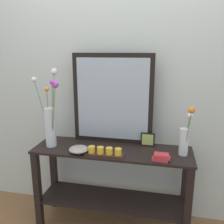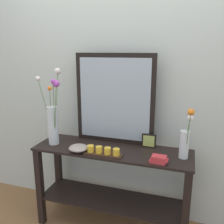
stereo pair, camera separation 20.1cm
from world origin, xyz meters
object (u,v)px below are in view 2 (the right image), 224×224
tall_vase_left (53,118)px  book_stack (159,159)px  mirror_leaning (115,99)px  picture_frame_small (149,141)px  vase_right (185,140)px  candle_tray (103,152)px  console_table (112,178)px  decorative_bowl (78,148)px

tall_vase_left → book_stack: 0.99m
mirror_leaning → picture_frame_small: mirror_leaning is taller
vase_right → candle_tray: bearing=-168.1°
vase_right → tall_vase_left: bearing=-177.9°
candle_tray → book_stack: size_ratio=2.22×
console_table → book_stack: bearing=-18.6°
tall_vase_left → candle_tray: (0.51, -0.09, -0.22)m
console_table → picture_frame_small: (0.29, 0.13, 0.34)m
mirror_leaning → picture_frame_small: 0.48m
decorative_bowl → book_stack: 0.67m
mirror_leaning → decorative_bowl: size_ratio=4.94×
mirror_leaning → candle_tray: size_ratio=2.54×
candle_tray → decorative_bowl: (-0.22, -0.00, 0.00)m
book_stack → tall_vase_left: bearing=174.2°
candle_tray → book_stack: bearing=-0.9°
candle_tray → decorative_bowl: bearing=-179.8°
candle_tray → book_stack: candle_tray is taller
tall_vase_left → vase_right: (1.14, 0.04, -0.09)m
vase_right → console_table: bearing=180.0°
vase_right → mirror_leaning: bearing=164.5°
tall_vase_left → candle_tray: 0.56m
decorative_bowl → book_stack: size_ratio=1.14×
mirror_leaning → candle_tray: mirror_leaning is taller
tall_vase_left → decorative_bowl: bearing=-17.8°
picture_frame_small → book_stack: 0.30m
mirror_leaning → candle_tray: (0.00, -0.31, -0.38)m
vase_right → book_stack: vase_right is taller
vase_right → book_stack: (-0.18, -0.14, -0.13)m
vase_right → book_stack: bearing=-142.1°
console_table → decorative_bowl: decorative_bowl is taller
console_table → mirror_leaning: (-0.03, 0.17, 0.68)m
picture_frame_small → book_stack: picture_frame_small is taller
mirror_leaning → tall_vase_left: (-0.51, -0.22, -0.16)m
vase_right → book_stack: 0.26m
decorative_bowl → picture_frame_small: bearing=26.1°
candle_tray → picture_frame_small: 0.42m
tall_vase_left → picture_frame_small: bearing=12.0°
decorative_bowl → book_stack: bearing=-0.6°
mirror_leaning → vase_right: mirror_leaning is taller
vase_right → picture_frame_small: size_ratio=3.45×
console_table → tall_vase_left: tall_vase_left is taller
candle_tray → mirror_leaning: bearing=90.1°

